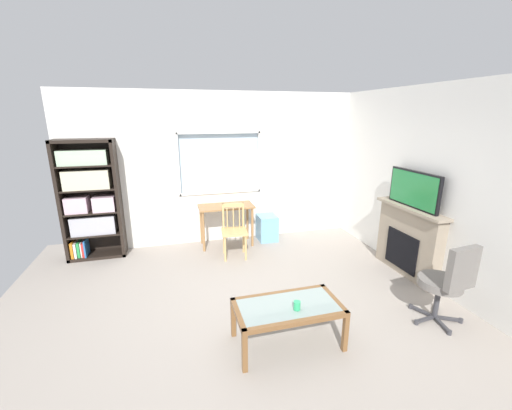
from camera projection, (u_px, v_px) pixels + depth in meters
name	position (u px, v px, depth m)	size (l,w,h in m)	color
ground	(248.00, 308.00, 4.03)	(6.23, 5.81, 0.02)	#9E9389
wall_back_with_window	(216.00, 170.00, 5.89)	(5.23, 0.15, 2.74)	white
wall_right	(439.00, 188.00, 4.34)	(0.12, 5.01, 2.74)	white
bookshelf	(90.00, 197.00, 5.21)	(0.90, 0.38, 1.97)	black
desk_under_window	(226.00, 212.00, 5.79)	(0.98, 0.47, 0.76)	#A37547
wooden_chair	(234.00, 230.00, 5.37)	(0.46, 0.45, 0.90)	tan
plastic_drawer_unit	(267.00, 228.00, 6.14)	(0.35, 0.40, 0.48)	#72ADDB
fireplace	(408.00, 240.00, 4.76)	(0.26, 1.25, 1.05)	gray
tv	(414.00, 189.00, 4.54)	(0.06, 0.93, 0.53)	black
office_chair	(448.00, 280.00, 3.56)	(0.57, 0.58, 1.00)	slate
coffee_table	(288.00, 311.00, 3.29)	(1.10, 0.58, 0.45)	#8C9E99
sippy_cup	(297.00, 305.00, 3.19)	(0.07, 0.07, 0.09)	#33B770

